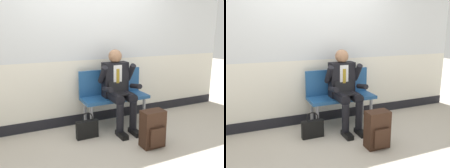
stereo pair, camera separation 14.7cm
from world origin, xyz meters
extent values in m
plane|color=#B2A899|center=(0.00, 0.00, 0.00)|extent=(18.00, 18.00, 0.00)
cube|color=silver|center=(0.00, 0.67, 0.61)|extent=(5.42, 0.12, 0.90)
cube|color=black|center=(0.00, 0.67, 0.08)|extent=(5.42, 0.14, 0.17)
cube|color=navy|center=(0.29, 0.32, 0.47)|extent=(1.09, 0.42, 0.05)
cube|color=navy|center=(0.29, 0.50, 0.70)|extent=(1.09, 0.04, 0.41)
cylinder|color=gray|center=(-0.17, 0.17, 0.22)|extent=(0.05, 0.05, 0.44)
cylinder|color=gray|center=(-0.17, 0.47, 0.22)|extent=(0.05, 0.05, 0.44)
cylinder|color=gray|center=(0.76, 0.17, 0.22)|extent=(0.05, 0.05, 0.44)
cylinder|color=gray|center=(0.76, 0.47, 0.22)|extent=(0.05, 0.05, 0.44)
cylinder|color=black|center=(0.18, 0.11, 0.54)|extent=(0.15, 0.40, 0.15)
cylinder|color=black|center=(0.18, -0.08, 0.25)|extent=(0.11, 0.11, 0.49)
cube|color=black|center=(0.18, -0.14, 0.04)|extent=(0.10, 0.26, 0.07)
cylinder|color=black|center=(0.40, 0.11, 0.54)|extent=(0.15, 0.40, 0.15)
cylinder|color=black|center=(0.40, -0.08, 0.25)|extent=(0.11, 0.11, 0.49)
cube|color=black|center=(0.40, -0.14, 0.04)|extent=(0.10, 0.26, 0.07)
cube|color=black|center=(0.29, 0.32, 0.77)|extent=(0.40, 0.18, 0.55)
cube|color=silver|center=(0.29, 0.23, 0.82)|extent=(0.14, 0.01, 0.39)
cube|color=olive|center=(0.29, 0.22, 0.79)|extent=(0.05, 0.01, 0.33)
sphere|color=#9E7051|center=(0.29, 0.32, 1.14)|extent=(0.21, 0.21, 0.21)
cylinder|color=black|center=(0.05, 0.25, 0.88)|extent=(0.09, 0.25, 0.30)
cylinder|color=black|center=(0.05, 0.08, 0.69)|extent=(0.08, 0.27, 0.12)
cylinder|color=black|center=(0.53, 0.25, 0.88)|extent=(0.09, 0.25, 0.30)
cylinder|color=black|center=(0.53, 0.08, 0.69)|extent=(0.08, 0.27, 0.12)
cube|color=black|center=(0.29, 0.08, 0.59)|extent=(0.32, 0.22, 0.02)
cube|color=black|center=(0.29, 0.21, 0.70)|extent=(0.32, 0.08, 0.21)
cube|color=#331E14|center=(0.43, -0.55, 0.25)|extent=(0.31, 0.19, 0.51)
cube|color=#331E14|center=(0.43, -0.67, 0.18)|extent=(0.22, 0.04, 0.25)
cube|color=black|center=(-0.28, 0.05, 0.13)|extent=(0.32, 0.09, 0.26)
torus|color=black|center=(-0.28, 0.05, 0.30)|extent=(0.18, 0.02, 0.18)
camera|label=1|loc=(-1.31, -2.98, 1.56)|focal=37.94mm
camera|label=2|loc=(-1.17, -3.04, 1.56)|focal=37.94mm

